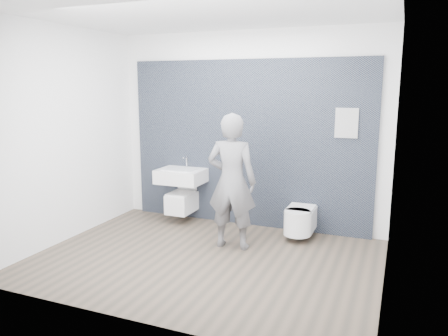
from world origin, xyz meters
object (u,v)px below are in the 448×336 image
at_px(toilet_rounded, 299,220).
at_px(visitor, 232,182).
at_px(washbasin, 181,176).
at_px(toilet_square, 182,201).

bearing_deg(toilet_rounded, visitor, -139.27).
bearing_deg(washbasin, visitor, -32.45).
distance_m(washbasin, toilet_rounded, 1.87).
distance_m(toilet_square, visitor, 1.39).
relative_size(toilet_square, toilet_rounded, 1.06).
xyz_separation_m(toilet_square, toilet_rounded, (1.81, -0.07, -0.06)).
xyz_separation_m(washbasin, toilet_rounded, (1.81, -0.06, -0.46)).
bearing_deg(visitor, toilet_square, -38.61).
bearing_deg(toilet_square, toilet_rounded, -2.22).
height_order(washbasin, toilet_rounded, washbasin).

